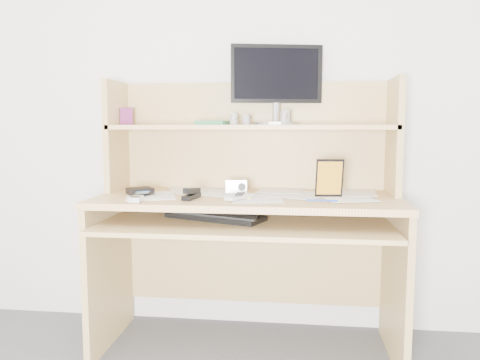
# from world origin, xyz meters

# --- Properties ---
(back_wall) EXTENTS (3.60, 0.04, 2.50)m
(back_wall) POSITION_xyz_m (0.00, 1.80, 1.25)
(back_wall) COLOR silver
(back_wall) RESTS_ON floor
(desk) EXTENTS (1.40, 0.70, 1.30)m
(desk) POSITION_xyz_m (0.00, 1.56, 0.69)
(desk) COLOR tan
(desk) RESTS_ON floor
(paper_clutter) EXTENTS (1.32, 0.54, 0.01)m
(paper_clutter) POSITION_xyz_m (0.00, 1.48, 0.75)
(paper_clutter) COLOR white
(paper_clutter) RESTS_ON desk
(keyboard) EXTENTS (0.48, 0.32, 0.03)m
(keyboard) POSITION_xyz_m (-0.14, 1.41, 0.67)
(keyboard) COLOR black
(keyboard) RESTS_ON desk
(tv_remote) EXTENTS (0.12, 0.16, 0.02)m
(tv_remote) POSITION_xyz_m (-0.02, 1.36, 0.76)
(tv_remote) COLOR #A9A9A4
(tv_remote) RESTS_ON paper_clutter
(flip_phone) EXTENTS (0.05, 0.09, 0.02)m
(flip_phone) POSITION_xyz_m (-0.46, 1.25, 0.77)
(flip_phone) COLOR silver
(flip_phone) RESTS_ON paper_clutter
(stapler) EXTENTS (0.06, 0.15, 0.04)m
(stapler) POSITION_xyz_m (-0.24, 1.36, 0.78)
(stapler) COLOR black
(stapler) RESTS_ON paper_clutter
(wallet) EXTENTS (0.14, 0.14, 0.03)m
(wallet) POSITION_xyz_m (-0.51, 1.45, 0.77)
(wallet) COLOR black
(wallet) RESTS_ON paper_clutter
(sticky_note_pad) EXTENTS (0.08, 0.08, 0.01)m
(sticky_note_pad) POSITION_xyz_m (-0.01, 1.41, 0.75)
(sticky_note_pad) COLOR yellow
(sticky_note_pad) RESTS_ON desk
(digital_camera) EXTENTS (0.10, 0.05, 0.06)m
(digital_camera) POSITION_xyz_m (-0.06, 1.54, 0.79)
(digital_camera) COLOR silver
(digital_camera) RESTS_ON paper_clutter
(game_case) EXTENTS (0.12, 0.03, 0.17)m
(game_case) POSITION_xyz_m (0.37, 1.45, 0.84)
(game_case) COLOR black
(game_case) RESTS_ON paper_clutter
(blue_pen) EXTENTS (0.13, 0.01, 0.01)m
(blue_pen) POSITION_xyz_m (0.34, 1.32, 0.76)
(blue_pen) COLOR #1738AD
(blue_pen) RESTS_ON paper_clutter
(card_box) EXTENTS (0.06, 0.05, 0.09)m
(card_box) POSITION_xyz_m (-0.64, 1.65, 1.12)
(card_box) COLOR maroon
(card_box) RESTS_ON desk
(shelf_book) EXTENTS (0.17, 0.21, 0.02)m
(shelf_book) POSITION_xyz_m (-0.18, 1.62, 1.09)
(shelf_book) COLOR #2E7340
(shelf_book) RESTS_ON desk
(chip_stack_a) EXTENTS (0.05, 0.05, 0.05)m
(chip_stack_a) POSITION_xyz_m (-0.08, 1.59, 1.11)
(chip_stack_a) COLOR black
(chip_stack_a) RESTS_ON desk
(chip_stack_b) EXTENTS (0.06, 0.06, 0.07)m
(chip_stack_b) POSITION_xyz_m (0.17, 1.63, 1.12)
(chip_stack_b) COLOR white
(chip_stack_b) RESTS_ON desk
(chip_stack_c) EXTENTS (0.04, 0.04, 0.05)m
(chip_stack_c) POSITION_xyz_m (-0.02, 1.61, 1.11)
(chip_stack_c) COLOR black
(chip_stack_c) RESTS_ON desk
(chip_stack_d) EXTENTS (0.04, 0.04, 0.06)m
(chip_stack_d) POSITION_xyz_m (0.16, 1.61, 1.11)
(chip_stack_d) COLOR white
(chip_stack_d) RESTS_ON desk
(monitor) EXTENTS (0.46, 0.23, 0.40)m
(monitor) POSITION_xyz_m (0.12, 1.71, 1.29)
(monitor) COLOR #ADACB1
(monitor) RESTS_ON desk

